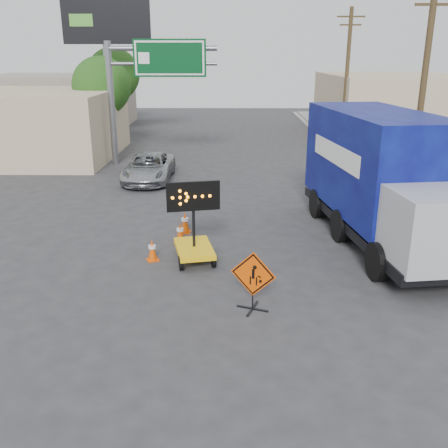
{
  "coord_description": "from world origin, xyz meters",
  "views": [
    {
      "loc": [
        0.29,
        -10.83,
        6.1
      ],
      "look_at": [
        0.11,
        2.18,
        1.66
      ],
      "focal_mm": 40.0,
      "sensor_mm": 36.0,
      "label": 1
    }
  ],
  "objects_px": {
    "construction_sign": "(253,280)",
    "pickup_truck": "(149,168)",
    "arrow_board": "(194,243)",
    "box_truck": "(382,185)"
  },
  "relations": [
    {
      "from": "arrow_board",
      "to": "box_truck",
      "type": "xyz_separation_m",
      "value": [
        6.17,
        1.93,
        1.37
      ]
    },
    {
      "from": "arrow_board",
      "to": "box_truck",
      "type": "height_order",
      "value": "box_truck"
    },
    {
      "from": "pickup_truck",
      "to": "box_truck",
      "type": "relative_size",
      "value": 0.52
    },
    {
      "from": "construction_sign",
      "to": "arrow_board",
      "type": "distance_m",
      "value": 3.55
    },
    {
      "from": "arrow_board",
      "to": "box_truck",
      "type": "relative_size",
      "value": 0.27
    },
    {
      "from": "box_truck",
      "to": "pickup_truck",
      "type": "bearing_deg",
      "value": 130.03
    },
    {
      "from": "construction_sign",
      "to": "pickup_truck",
      "type": "distance_m",
      "value": 14.22
    },
    {
      "from": "arrow_board",
      "to": "construction_sign",
      "type": "bearing_deg",
      "value": -74.02
    },
    {
      "from": "construction_sign",
      "to": "pickup_truck",
      "type": "xyz_separation_m",
      "value": [
        -4.71,
        13.42,
        -0.15
      ]
    },
    {
      "from": "arrow_board",
      "to": "box_truck",
      "type": "bearing_deg",
      "value": 4.83
    }
  ]
}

